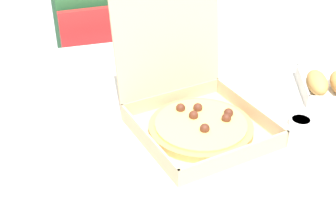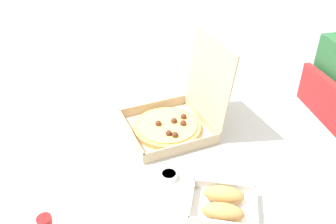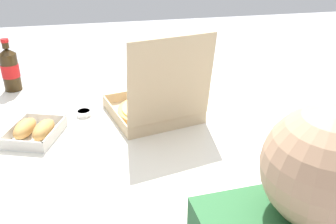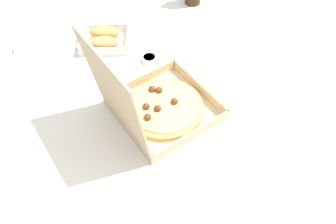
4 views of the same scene
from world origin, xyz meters
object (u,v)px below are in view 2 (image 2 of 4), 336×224
(paper_menu, at_px, (99,91))
(dipping_sauce_cup, at_px, (169,175))
(chair, at_px, (334,142))
(pizza_box_open, at_px, (175,119))
(bread_side_box, at_px, (223,204))

(paper_menu, bearing_deg, dipping_sauce_cup, 22.70)
(chair, bearing_deg, pizza_box_open, -82.72)
(chair, relative_size, paper_menu, 3.95)
(dipping_sauce_cup, bearing_deg, pizza_box_open, 164.56)
(paper_menu, xyz_separation_m, dipping_sauce_cup, (0.60, 0.21, 0.01))
(dipping_sauce_cup, bearing_deg, bread_side_box, 38.74)
(chair, bearing_deg, paper_menu, -102.49)
(bread_side_box, distance_m, dipping_sauce_cup, 0.21)
(chair, relative_size, bread_side_box, 3.60)
(chair, xyz_separation_m, dipping_sauce_cup, (0.36, -0.89, 0.28))
(bread_side_box, bearing_deg, pizza_box_open, -172.07)
(bread_side_box, bearing_deg, paper_menu, -156.02)
(pizza_box_open, bearing_deg, paper_menu, -140.89)
(dipping_sauce_cup, bearing_deg, chair, 112.19)
(pizza_box_open, distance_m, paper_menu, 0.45)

